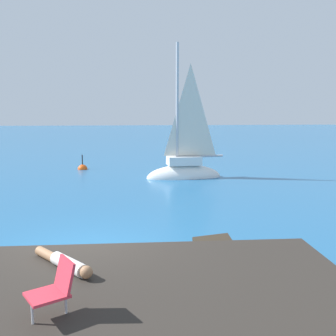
{
  "coord_description": "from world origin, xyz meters",
  "views": [
    {
      "loc": [
        1.22,
        -8.81,
        3.37
      ],
      "look_at": [
        2.8,
        8.02,
        0.83
      ],
      "focal_mm": 41.12,
      "sensor_mm": 36.0,
      "label": 1
    }
  ],
  "objects": [
    {
      "name": "boulder_inland",
      "position": [
        3.13,
        -0.48,
        0.0
      ],
      "size": [
        0.99,
        1.23,
        0.83
      ],
      "primitive_type": "cube",
      "rotation": [
        -0.07,
        -0.15,
        1.64
      ],
      "color": "#31291E",
      "rests_on": "ground"
    },
    {
      "name": "beach_chair",
      "position": [
        0.13,
        -3.69,
        0.96
      ],
      "size": [
        0.76,
        0.72,
        0.8
      ],
      "rotation": [
        0.0,
        0.0,
        3.68
      ],
      "color": "#E03342",
      "rests_on": "shore_ledge"
    },
    {
      "name": "marker_buoy",
      "position": [
        -1.65,
        13.5,
        0.01
      ],
      "size": [
        0.56,
        0.56,
        1.13
      ],
      "color": "#EA5114",
      "rests_on": "ground"
    },
    {
      "name": "ground_plane",
      "position": [
        0.0,
        0.0,
        0.0
      ],
      "size": [
        160.0,
        160.0,
        0.0
      ],
      "primitive_type": "plane",
      "color": "#236093"
    },
    {
      "name": "person_sunbather",
      "position": [
        -0.02,
        -2.03,
        0.64
      ],
      "size": [
        1.25,
        1.42,
        0.25
      ],
      "rotation": [
        0.0,
        0.0,
        2.28
      ],
      "color": "white",
      "rests_on": "shore_ledge"
    },
    {
      "name": "sailboat_near",
      "position": [
        3.84,
        10.21,
        0.39
      ],
      "size": [
        3.98,
        1.68,
        7.27
      ],
      "rotation": [
        0.0,
        0.0,
        3.24
      ],
      "color": "white",
      "rests_on": "ground"
    },
    {
      "name": "shore_ledge",
      "position": [
        1.28,
        -2.94,
        0.26
      ],
      "size": [
        7.42,
        4.47,
        0.52
      ],
      "primitive_type": "cube",
      "rotation": [
        0.0,
        0.0,
        -0.02
      ],
      "color": "#2D2823",
      "rests_on": "ground"
    },
    {
      "name": "boulder_seaward",
      "position": [
        -0.02,
        -0.92,
        0.0
      ],
      "size": [
        1.36,
        1.35,
        0.67
      ],
      "primitive_type": "cube",
      "rotation": [
        -0.06,
        0.03,
        0.62
      ],
      "color": "#312622",
      "rests_on": "ground"
    }
  ]
}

